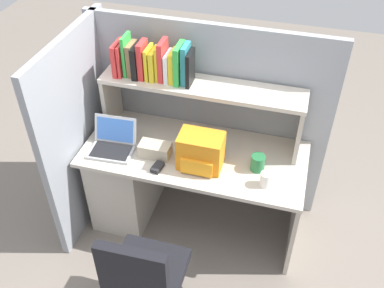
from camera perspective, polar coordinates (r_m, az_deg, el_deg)
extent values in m
plane|color=slate|center=(3.68, 0.21, -9.73)|extent=(8.00, 8.00, 0.00)
cube|color=beige|center=(3.17, 0.25, -1.32)|extent=(1.60, 0.70, 0.03)
cube|color=#B6AD9F|center=(3.57, -8.34, -4.14)|extent=(0.40, 0.64, 0.70)
cube|color=#B6AD9F|center=(3.37, 13.27, -8.35)|extent=(0.03, 0.64, 0.70)
cube|color=gray|center=(3.42, 1.96, 3.47)|extent=(1.84, 0.05, 1.55)
cube|color=gray|center=(3.37, -14.03, 1.53)|extent=(0.05, 1.06, 1.55)
cube|color=#B3A99C|center=(3.39, -10.34, 5.83)|extent=(0.03, 0.28, 0.42)
cube|color=#B3A99C|center=(3.12, 13.76, 1.86)|extent=(0.03, 0.28, 0.42)
cube|color=beige|center=(3.06, 1.28, 7.44)|extent=(1.44, 0.28, 0.03)
cube|color=red|center=(3.17, -9.51, 10.91)|extent=(0.03, 0.18, 0.23)
cube|color=red|center=(3.15, -8.98, 10.78)|extent=(0.02, 0.16, 0.23)
cube|color=green|center=(3.14, -8.41, 11.32)|extent=(0.02, 0.14, 0.29)
cube|color=olive|center=(3.14, -7.74, 10.83)|extent=(0.04, 0.14, 0.23)
cube|color=black|center=(3.11, -7.10, 10.59)|extent=(0.04, 0.16, 0.23)
cube|color=red|center=(3.09, -6.38, 10.75)|extent=(0.04, 0.14, 0.27)
cube|color=yellow|center=(3.09, -5.57, 10.42)|extent=(0.02, 0.15, 0.23)
cube|color=yellow|center=(3.08, -4.87, 10.24)|extent=(0.03, 0.16, 0.22)
cube|color=yellow|center=(3.07, -4.31, 10.45)|extent=(0.02, 0.14, 0.25)
cube|color=red|center=(3.05, -3.77, 10.73)|extent=(0.03, 0.15, 0.28)
cube|color=white|center=(3.06, -3.03, 9.97)|extent=(0.03, 0.16, 0.20)
cube|color=yellow|center=(3.04, -2.40, 10.04)|extent=(0.03, 0.15, 0.22)
cube|color=green|center=(3.02, -1.66, 10.35)|extent=(0.04, 0.18, 0.27)
cube|color=teal|center=(3.01, -0.84, 10.29)|extent=(0.04, 0.14, 0.28)
cube|color=black|center=(3.00, -0.22, 9.77)|extent=(0.03, 0.16, 0.24)
cube|color=#B7BABF|center=(3.21, -10.33, -0.92)|extent=(0.32, 0.24, 0.02)
cube|color=black|center=(3.20, -10.42, -0.88)|extent=(0.28, 0.19, 0.00)
cube|color=#B7BABF|center=(3.22, -9.86, 1.88)|extent=(0.31, 0.10, 0.19)
cube|color=#3F72CC|center=(3.22, -9.90, 1.81)|extent=(0.28, 0.08, 0.16)
cube|color=orange|center=(2.98, 1.14, -0.88)|extent=(0.30, 0.20, 0.25)
cube|color=#FFA123|center=(2.95, 0.61, -3.00)|extent=(0.22, 0.04, 0.11)
cube|color=#262628|center=(3.03, -4.49, -3.01)|extent=(0.08, 0.11, 0.03)
cylinder|color=white|center=(2.93, 9.50, -4.53)|extent=(0.08, 0.08, 0.10)
cube|color=#BFB299|center=(3.12, -4.80, -0.76)|extent=(0.22, 0.12, 0.10)
cylinder|color=#26723F|center=(3.03, 8.48, -2.42)|extent=(0.10, 0.10, 0.12)
cube|color=black|center=(2.85, -5.74, -16.20)|extent=(0.44, 0.44, 0.08)
cube|color=black|center=(2.53, -7.62, -16.50)|extent=(0.40, 0.07, 0.44)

